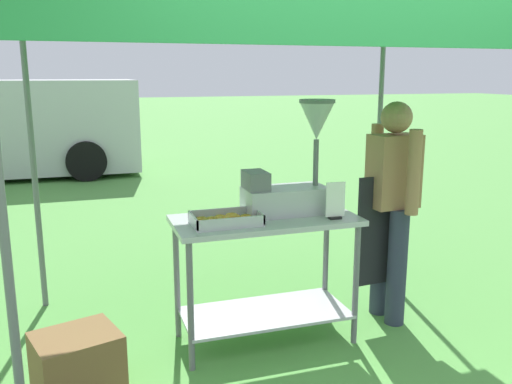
# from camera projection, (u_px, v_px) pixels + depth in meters

# --- Properties ---
(ground_plane) EXTENTS (70.00, 70.00, 0.00)m
(ground_plane) POSITION_uv_depth(u_px,v_px,m) (173.00, 190.00, 8.61)
(ground_plane) COLOR #519342
(stall_canopy) EXTENTS (3.14, 2.06, 2.20)m
(stall_canopy) POSITION_uv_depth(u_px,v_px,m) (261.00, 21.00, 3.40)
(stall_canopy) COLOR slate
(stall_canopy) RESTS_ON ground
(donut_cart) EXTENTS (1.22, 0.57, 0.87)m
(donut_cart) POSITION_uv_depth(u_px,v_px,m) (265.00, 255.00, 3.63)
(donut_cart) COLOR #B7B7BC
(donut_cart) RESTS_ON ground
(donut_tray) EXTENTS (0.43, 0.27, 0.07)m
(donut_tray) POSITION_uv_depth(u_px,v_px,m) (225.00, 220.00, 3.42)
(donut_tray) COLOR #B7B7BC
(donut_tray) RESTS_ON donut_cart
(donut_fryer) EXTENTS (0.62, 0.28, 0.76)m
(donut_fryer) POSITION_uv_depth(u_px,v_px,m) (293.00, 174.00, 3.65)
(donut_fryer) COLOR #B7B7BC
(donut_fryer) RESTS_ON donut_cart
(menu_sign) EXTENTS (0.13, 0.05, 0.24)m
(menu_sign) POSITION_uv_depth(u_px,v_px,m) (335.00, 203.00, 3.53)
(menu_sign) COLOR black
(menu_sign) RESTS_ON donut_cart
(vendor) EXTENTS (0.46, 0.54, 1.61)m
(vendor) POSITION_uv_depth(u_px,v_px,m) (391.00, 201.00, 3.90)
(vendor) COLOR #2D3347
(vendor) RESTS_ON ground
(supply_crate) EXTENTS (0.55, 0.50, 0.36)m
(supply_crate) POSITION_uv_depth(u_px,v_px,m) (77.00, 363.00, 3.10)
(supply_crate) COLOR brown
(supply_crate) RESTS_ON ground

